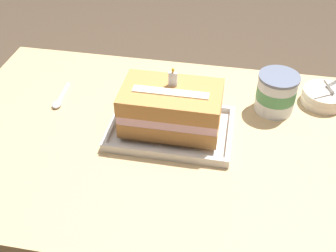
{
  "coord_description": "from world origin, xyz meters",
  "views": [
    {
      "loc": [
        0.15,
        -0.78,
        1.4
      ],
      "look_at": [
        0.01,
        0.01,
        0.72
      ],
      "focal_mm": 43.96,
      "sensor_mm": 36.0,
      "label": 1
    }
  ],
  "objects_px": {
    "birthday_cake": "(171,108)",
    "bowl_stack": "(324,97)",
    "foil_tray": "(171,130)",
    "ice_cream_tub": "(276,93)",
    "serving_spoon_near_tray": "(58,102)"
  },
  "relations": [
    {
      "from": "foil_tray",
      "to": "ice_cream_tub",
      "type": "xyz_separation_m",
      "value": [
        0.26,
        0.15,
        0.05
      ]
    },
    {
      "from": "birthday_cake",
      "to": "bowl_stack",
      "type": "bearing_deg",
      "value": 27.05
    },
    {
      "from": "serving_spoon_near_tray",
      "to": "foil_tray",
      "type": "bearing_deg",
      "value": -10.35
    },
    {
      "from": "birthday_cake",
      "to": "ice_cream_tub",
      "type": "distance_m",
      "value": 0.3
    },
    {
      "from": "bowl_stack",
      "to": "ice_cream_tub",
      "type": "relative_size",
      "value": 1.1
    },
    {
      "from": "foil_tray",
      "to": "ice_cream_tub",
      "type": "relative_size",
      "value": 2.86
    },
    {
      "from": "birthday_cake",
      "to": "foil_tray",
      "type": "bearing_deg",
      "value": 90.0
    },
    {
      "from": "birthday_cake",
      "to": "serving_spoon_near_tray",
      "type": "distance_m",
      "value": 0.35
    },
    {
      "from": "birthday_cake",
      "to": "bowl_stack",
      "type": "relative_size",
      "value": 2.03
    },
    {
      "from": "foil_tray",
      "to": "ice_cream_tub",
      "type": "height_order",
      "value": "ice_cream_tub"
    },
    {
      "from": "ice_cream_tub",
      "to": "serving_spoon_near_tray",
      "type": "relative_size",
      "value": 0.84
    },
    {
      "from": "birthday_cake",
      "to": "ice_cream_tub",
      "type": "xyz_separation_m",
      "value": [
        0.26,
        0.15,
        -0.02
      ]
    },
    {
      "from": "birthday_cake",
      "to": "serving_spoon_near_tray",
      "type": "bearing_deg",
      "value": 169.65
    },
    {
      "from": "ice_cream_tub",
      "to": "birthday_cake",
      "type": "bearing_deg",
      "value": -150.66
    },
    {
      "from": "birthday_cake",
      "to": "ice_cream_tub",
      "type": "relative_size",
      "value": 2.23
    }
  ]
}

